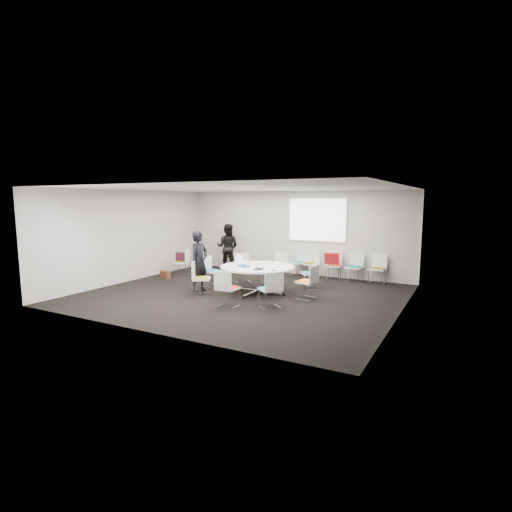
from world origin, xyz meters
The scene contains 31 objects.
room_shell centered at (0.09, 0.00, 1.40)m, with size 8.08×7.08×2.88m.
conference_table centered at (0.25, 0.39, 0.51)m, with size 2.00×2.00×0.73m.
projection_screen centered at (0.80, 3.46, 1.85)m, with size 1.90×0.03×1.35m, color white.
chair_ring_a centered at (1.70, 0.36, 0.28)m, with size 0.52×0.53×0.88m.
chair_ring_b centered at (1.36, 1.48, 0.28)m, with size 0.63×0.64×0.88m.
chair_ring_c centered at (0.13, 1.95, 0.28)m, with size 0.50×0.49×0.88m.
chair_ring_d centered at (-0.77, 1.37, 0.28)m, with size 0.64×0.64×0.88m.
chair_ring_e centered at (-1.30, 0.44, 0.28)m, with size 0.50×0.51×0.88m.
chair_ring_f centered at (-0.91, -0.59, 0.28)m, with size 0.62×0.62×0.88m.
chair_ring_g centered at (0.33, -1.25, 0.28)m, with size 0.46×0.45×0.88m.
chair_ring_h centered at (1.26, -0.85, 0.28)m, with size 0.64×0.64×0.88m.
chair_back_a centered at (0.27, 3.16, 0.28)m, with size 0.59×0.58×0.88m.
chair_back_b centered at (0.77, 3.13, 0.28)m, with size 0.53×0.52×0.88m.
chair_back_c centered at (1.50, 3.16, 0.28)m, with size 0.51×0.50×0.88m.
chair_back_d centered at (2.17, 3.13, 0.28)m, with size 0.49×0.48×0.88m.
chair_back_e centered at (2.86, 3.17, 0.28)m, with size 0.49×0.48×0.88m.
chair_spare_left centered at (-3.18, 1.44, 0.28)m, with size 0.58×0.59×0.88m.
chair_person_back centered at (-2.37, 3.17, 0.28)m, with size 0.54×0.53×0.88m.
person_main centered at (-1.23, -0.23, 0.83)m, with size 0.61×0.40×1.66m, color black.
person_back centered at (-2.37, 3.00, 0.83)m, with size 0.81×0.63×1.66m, color black.
laptop centered at (-0.15, 0.28, 0.74)m, with size 0.31×0.20×0.02m, color #333338.
laptop_lid centered at (-0.36, 0.45, 0.86)m, with size 0.30×0.02×0.22m, color silver.
notebook_black centered at (0.51, -0.02, 0.74)m, with size 0.22×0.30×0.02m, color black.
tablet_folio centered at (-0.02, 0.14, 0.74)m, with size 0.26×0.20×0.03m, color navy.
papers_right centered at (0.74, 0.66, 0.73)m, with size 0.30×0.21×0.00m, color silver.
papers_front centered at (1.05, 0.21, 0.73)m, with size 0.30×0.21×0.00m, color silver.
cup centered at (0.45, 0.65, 0.78)m, with size 0.08×0.08×0.09m, color white.
phone centered at (0.92, 0.01, 0.73)m, with size 0.14×0.07×0.01m, color black.
maroon_bag centered at (-3.20, 1.44, 0.62)m, with size 0.40×0.14×0.28m, color #481328.
brown_bag centered at (-3.28, 0.71, 0.12)m, with size 0.36×0.16×0.24m, color #492317.
red_jacket centered at (1.50, 2.93, 0.70)m, with size 0.44×0.10×0.35m, color #A3141A.
Camera 1 is at (5.28, -8.96, 2.50)m, focal length 28.00 mm.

